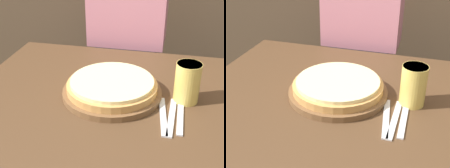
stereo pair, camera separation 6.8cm
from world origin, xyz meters
The scene contains 6 objects.
pizza_on_board centered at (-0.08, 0.13, 0.78)m, with size 0.33×0.33×0.06m.
beer_glass centered at (0.16, 0.15, 0.83)m, with size 0.08×0.08×0.13m.
fork centered at (0.10, 0.04, 0.76)m, with size 0.04×0.20×0.00m.
dinner_knife centered at (0.12, 0.04, 0.76)m, with size 0.02×0.20×0.00m.
spoon centered at (0.15, 0.04, 0.76)m, with size 0.02×0.17×0.00m.
diner_person centered at (-0.12, 0.68, 0.67)m, with size 0.35×0.20×1.36m.
Camera 1 is at (0.12, -0.74, 1.28)m, focal length 50.00 mm.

